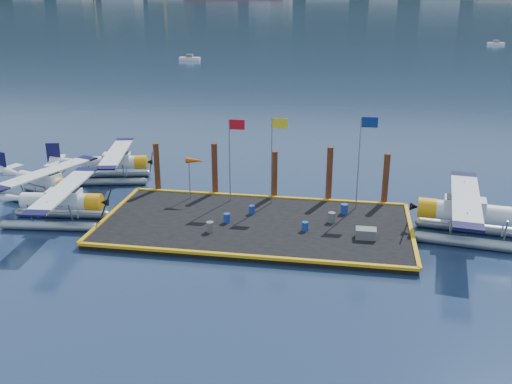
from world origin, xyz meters
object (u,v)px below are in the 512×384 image
at_px(drum_1, 305,226).
at_px(drum_4, 344,209).
at_px(drum_5, 252,210).
at_px(piling_1, 215,171).
at_px(seaplane_b, 44,184).
at_px(crate, 366,233).
at_px(piling_2, 274,176).
at_px(piling_3, 329,176).
at_px(seaplane_c, 113,164).
at_px(piling_0, 157,169).
at_px(seaplane_a, 59,204).
at_px(seaplane_d, 471,215).
at_px(piling_4, 386,181).
at_px(flagpole_yellow, 275,148).
at_px(flagpole_red, 232,148).
at_px(drum_0, 227,218).
at_px(windsock, 195,162).
at_px(flagpole_blue, 362,149).
at_px(drum_3, 210,227).
at_px(drum_2, 332,217).

relative_size(drum_1, drum_4, 0.86).
relative_size(drum_5, piling_1, 0.14).
relative_size(seaplane_b, crate, 7.14).
bearing_deg(drum_5, crate, -20.46).
height_order(piling_2, piling_3, piling_3).
xyz_separation_m(seaplane_c, piling_0, (4.62, -2.34, 0.57)).
bearing_deg(crate, seaplane_a, -179.58).
height_order(seaplane_d, piling_4, piling_4).
height_order(seaplane_b, seaplane_d, seaplane_d).
distance_m(seaplane_d, piling_2, 13.91).
distance_m(seaplane_c, flagpole_yellow, 14.70).
relative_size(piling_0, piling_2, 1.05).
height_order(crate, piling_1, piling_1).
distance_m(drum_5, piling_3, 6.47).
height_order(seaplane_b, flagpole_red, flagpole_red).
height_order(seaplane_a, drum_1, seaplane_a).
xyz_separation_m(flagpole_yellow, piling_0, (-9.20, 1.60, -2.51)).
relative_size(drum_0, piling_3, 0.14).
xyz_separation_m(seaplane_c, piling_4, (21.62, -2.34, 0.57)).
relative_size(flagpole_red, piling_4, 1.50).
distance_m(drum_4, flagpole_yellow, 6.38).
distance_m(drum_4, piling_3, 3.34).
distance_m(piling_0, piling_1, 4.50).
xyz_separation_m(windsock, piling_2, (5.53, 1.60, -1.33)).
relative_size(seaplane_a, seaplane_b, 1.06).
xyz_separation_m(seaplane_c, drum_1, (16.44, -8.48, -0.74)).
relative_size(drum_0, crate, 0.49).
distance_m(drum_4, piling_4, 4.12).
distance_m(seaplane_b, piling_0, 8.26).
bearing_deg(piling_2, flagpole_blue, -14.48).
height_order(piling_0, piling_2, piling_0).
xyz_separation_m(seaplane_c, windsock, (8.09, -3.94, 1.80)).
relative_size(drum_3, piling_4, 0.17).
bearing_deg(seaplane_b, seaplane_a, 59.49).
distance_m(drum_0, flagpole_blue, 10.27).
relative_size(drum_3, drum_4, 0.98).
xyz_separation_m(windsock, piling_3, (9.53, 1.60, -1.08)).
relative_size(crate, flagpole_yellow, 0.20).
relative_size(seaplane_d, crate, 8.51).
bearing_deg(drum_0, piling_0, 139.62).
relative_size(seaplane_b, flagpole_red, 1.49).
bearing_deg(piling_2, flagpole_red, -150.20).
bearing_deg(drum_4, seaplane_d, -15.52).
bearing_deg(piling_2, seaplane_c, 170.24).
relative_size(seaplane_a, drum_2, 14.17).
relative_size(seaplane_b, piling_0, 2.23).
height_order(flagpole_yellow, windsock, flagpole_yellow).
xyz_separation_m(drum_3, flagpole_red, (0.29, 5.73, 3.66)).
bearing_deg(drum_1, drum_0, 174.57).
bearing_deg(piling_3, piling_2, 180.00).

